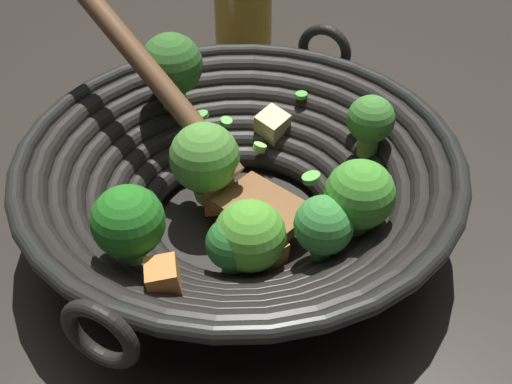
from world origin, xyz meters
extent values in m
plane|color=#28231E|center=(0.00, 0.00, 0.00)|extent=(4.00, 4.00, 0.00)
cylinder|color=black|center=(0.00, 0.00, 0.01)|extent=(0.14, 0.14, 0.01)
torus|color=black|center=(0.00, 0.00, 0.02)|extent=(0.18, 0.18, 0.02)
torus|color=black|center=(0.00, 0.00, 0.03)|extent=(0.21, 0.21, 0.02)
torus|color=black|center=(0.00, 0.00, 0.04)|extent=(0.23, 0.23, 0.02)
torus|color=black|center=(0.00, 0.00, 0.04)|extent=(0.26, 0.26, 0.02)
torus|color=black|center=(0.00, 0.00, 0.05)|extent=(0.28, 0.28, 0.02)
torus|color=black|center=(0.00, 0.00, 0.06)|extent=(0.31, 0.31, 0.02)
torus|color=black|center=(0.00, 0.00, 0.07)|extent=(0.33, 0.33, 0.02)
torus|color=black|center=(0.00, 0.00, 0.08)|extent=(0.35, 0.35, 0.01)
torus|color=black|center=(-0.18, 0.07, 0.08)|extent=(0.03, 0.05, 0.05)
torus|color=black|center=(0.18, -0.07, 0.08)|extent=(0.03, 0.05, 0.05)
cylinder|color=#5D983A|center=(-0.06, -0.01, 0.02)|extent=(0.03, 0.03, 0.01)
sphere|color=#54A631|center=(-0.06, -0.01, 0.05)|extent=(0.05, 0.05, 0.05)
cylinder|color=#74A045|center=(0.05, -0.10, 0.06)|extent=(0.02, 0.02, 0.02)
sphere|color=#438533|center=(0.05, -0.10, 0.09)|extent=(0.04, 0.04, 0.04)
cylinder|color=#80B459|center=(-0.10, 0.06, 0.07)|extent=(0.02, 0.02, 0.01)
sphere|color=#23751F|center=(-0.10, 0.06, 0.10)|extent=(0.05, 0.05, 0.05)
cylinder|color=#7DAB50|center=(-0.04, -0.09, 0.05)|extent=(0.03, 0.03, 0.01)
sphere|color=green|center=(-0.04, -0.09, 0.08)|extent=(0.05, 0.05, 0.05)
cylinder|color=#72AF48|center=(0.01, 0.03, 0.04)|extent=(0.03, 0.03, 0.02)
sphere|color=#53973A|center=(0.01, 0.03, 0.07)|extent=(0.06, 0.06, 0.06)
cylinder|color=#549537|center=(-0.06, -0.07, 0.04)|extent=(0.02, 0.02, 0.02)
sphere|color=#398E3B|center=(-0.06, -0.07, 0.07)|extent=(0.04, 0.04, 0.04)
cylinder|color=#79B452|center=(0.10, 0.07, 0.07)|extent=(0.03, 0.03, 0.02)
sphere|color=#336828|center=(0.10, 0.07, 0.10)|extent=(0.06, 0.06, 0.06)
cylinder|color=#7CB753|center=(-0.07, 0.00, 0.02)|extent=(0.02, 0.02, 0.02)
sphere|color=#28702D|center=(-0.07, 0.00, 0.05)|extent=(0.04, 0.04, 0.04)
cube|color=#BB732C|center=(-0.05, -0.03, 0.02)|extent=(0.04, 0.04, 0.03)
cube|color=orange|center=(-0.12, 0.04, 0.07)|extent=(0.03, 0.03, 0.03)
cube|color=tan|center=(0.09, -0.02, 0.04)|extent=(0.04, 0.03, 0.03)
cube|color=orange|center=(0.01, 0.02, 0.03)|extent=(0.03, 0.03, 0.03)
cylinder|color=#6BC651|center=(0.02, -0.06, 0.04)|extent=(0.02, 0.02, 0.01)
cylinder|color=#99D166|center=(0.05, 0.01, 0.03)|extent=(0.02, 0.02, 0.01)
cylinder|color=#99D166|center=(0.03, 0.05, 0.04)|extent=(0.02, 0.02, 0.01)
cylinder|color=#6BC651|center=(0.09, 0.04, 0.05)|extent=(0.02, 0.02, 0.01)
cylinder|color=#6BC651|center=(0.07, -0.09, 0.07)|extent=(0.01, 0.01, 0.01)
cylinder|color=#99D166|center=(0.07, -0.01, 0.04)|extent=(0.02, 0.02, 0.01)
cylinder|color=#56B247|center=(0.11, -0.05, 0.07)|extent=(0.02, 0.02, 0.00)
cylinder|color=#99D166|center=(-0.05, -0.01, 0.05)|extent=(0.02, 0.02, 0.01)
cylinder|color=#6BC651|center=(0.08, 0.02, 0.06)|extent=(0.02, 0.02, 0.01)
cube|color=brown|center=(-0.02, -0.02, 0.04)|extent=(0.08, 0.09, 0.01)
cylinder|color=brown|center=(0.06, 0.08, 0.12)|extent=(0.14, 0.18, 0.14)
sphere|color=silver|center=(0.23, 0.10, 0.02)|extent=(0.04, 0.04, 0.04)
camera|label=1|loc=(-0.42, -0.04, 0.41)|focal=48.61mm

